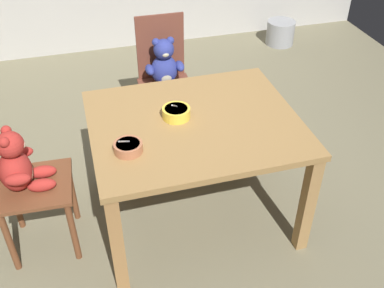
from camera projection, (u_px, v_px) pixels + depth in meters
ground_plane at (194, 213)px, 2.91m from camera, size 5.20×5.20×0.04m
dining_table at (194, 136)px, 2.54m from camera, size 1.14×0.95×0.70m
teddy_chair_far_center at (165, 72)px, 3.23m from camera, size 0.38×0.37×0.93m
teddy_chair_near_left at (20, 173)px, 2.37m from camera, size 0.41×0.40×0.88m
porridge_bowl_terracotta_near_left at (128, 147)px, 2.25m from camera, size 0.14×0.14×0.12m
porridge_bowl_yellow_center at (176, 113)px, 2.48m from camera, size 0.15×0.16×0.13m
metal_pail at (280, 33)px, 4.80m from camera, size 0.29×0.29×0.25m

